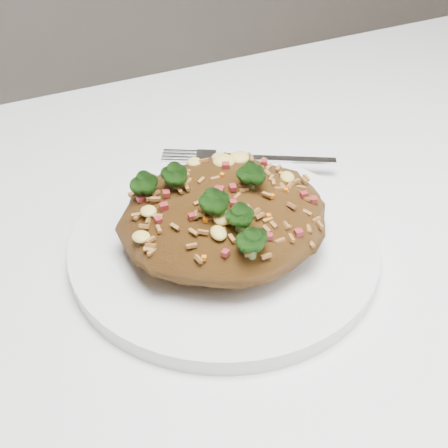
{
  "coord_description": "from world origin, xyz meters",
  "views": [
    {
      "loc": [
        -0.23,
        -0.27,
        1.08
      ],
      "look_at": [
        -0.07,
        0.07,
        0.78
      ],
      "focal_mm": 50.0,
      "sensor_mm": 36.0,
      "label": 1
    }
  ],
  "objects_px": {
    "dining_table": "(338,358)",
    "fried_rice": "(223,209)",
    "plate": "(224,245)",
    "fork": "(257,158)"
  },
  "relations": [
    {
      "from": "dining_table",
      "to": "fried_rice",
      "type": "relative_size",
      "value": 7.42
    },
    {
      "from": "fried_rice",
      "to": "fork",
      "type": "relative_size",
      "value": 1.08
    },
    {
      "from": "plate",
      "to": "fried_rice",
      "type": "xyz_separation_m",
      "value": [
        -0.0,
        -0.0,
        0.04
      ]
    },
    {
      "from": "fried_rice",
      "to": "fork",
      "type": "distance_m",
      "value": 0.12
    },
    {
      "from": "dining_table",
      "to": "fried_rice",
      "type": "bearing_deg",
      "value": 135.75
    },
    {
      "from": "dining_table",
      "to": "plate",
      "type": "distance_m",
      "value": 0.14
    },
    {
      "from": "dining_table",
      "to": "fork",
      "type": "bearing_deg",
      "value": 89.46
    },
    {
      "from": "plate",
      "to": "dining_table",
      "type": "bearing_deg",
      "value": -44.67
    },
    {
      "from": "plate",
      "to": "fork",
      "type": "distance_m",
      "value": 0.12
    },
    {
      "from": "plate",
      "to": "fried_rice",
      "type": "height_order",
      "value": "fried_rice"
    }
  ]
}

